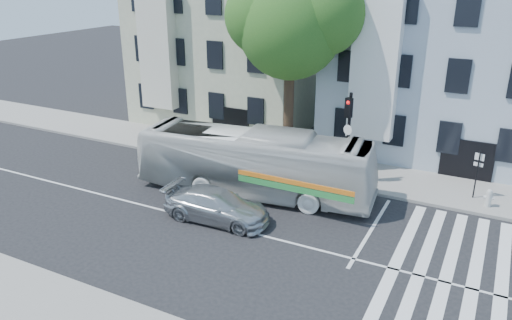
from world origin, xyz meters
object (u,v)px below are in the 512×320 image
Objects in this scene: traffic_signal at (348,127)px; fire_hydrant at (489,198)px; bus at (254,163)px; sedan at (217,205)px.

traffic_signal is 5.67× the size of fire_hydrant.
traffic_signal is at bearing -57.60° from bus.
fire_hydrant is at bearing -78.91° from bus.
bus is 13.70× the size of fire_hydrant.
sedan is 7.66m from traffic_signal.
bus is at bearing -5.40° from sedan.
fire_hydrant is (10.50, 6.52, -0.11)m from sedan.
traffic_signal reaches higher than fire_hydrant.
fire_hydrant is (6.68, 0.34, -2.51)m from traffic_signal.
bus is 10.88m from fire_hydrant.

